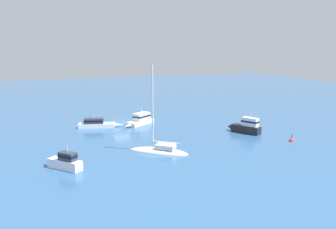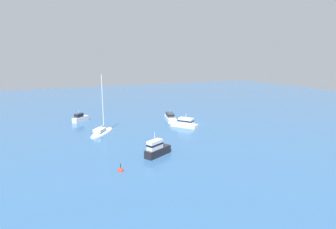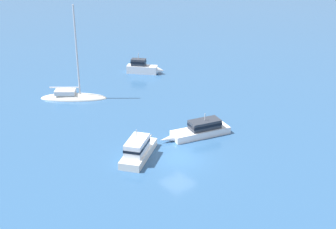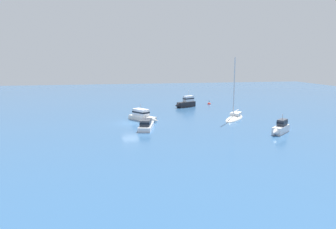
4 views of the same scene
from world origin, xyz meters
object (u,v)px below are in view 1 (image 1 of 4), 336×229
cabin_cruiser (97,124)px  channel_buoy (291,141)px  powerboat (63,162)px  sailboat (159,151)px  motor_cruiser (140,120)px  motor_cruiser_1 (245,126)px

cabin_cruiser → channel_buoy: cabin_cruiser is taller
powerboat → cabin_cruiser: size_ratio=0.62×
cabin_cruiser → channel_buoy: (-17.06, -22.57, -0.60)m
sailboat → cabin_cruiser: (15.58, 4.64, 0.44)m
sailboat → powerboat: (-2.03, 11.11, 0.57)m
motor_cruiser → channel_buoy: 23.05m
powerboat → cabin_cruiser: powerboat is taller
motor_cruiser → channel_buoy: bearing=97.3°
powerboat → channel_buoy: bearing=-130.0°
cabin_cruiser → motor_cruiser_1: bearing=-14.8°
sailboat → powerboat: 11.31m
channel_buoy → cabin_cruiser: bearing=52.9°
cabin_cruiser → motor_cruiser_1: motor_cruiser_1 is taller
sailboat → powerboat: bearing=49.3°
sailboat → cabin_cruiser: bearing=-34.5°
sailboat → motor_cruiser_1: bearing=-123.5°
motor_cruiser_1 → motor_cruiser: bearing=21.6°
sailboat → motor_cruiser: 15.54m
motor_cruiser → powerboat: bearing=16.8°
cabin_cruiser → motor_cruiser: (-0.22, -6.85, 0.14)m
powerboat → sailboat: bearing=-120.7°
powerboat → motor_cruiser_1: (6.71, -25.88, 0.19)m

